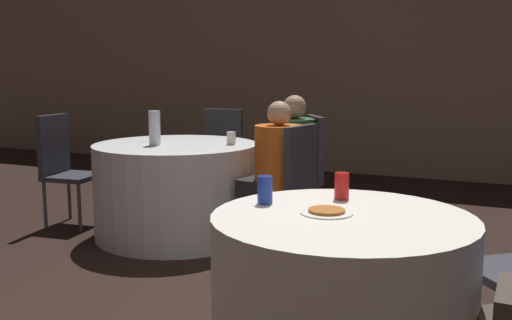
{
  "coord_description": "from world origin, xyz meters",
  "views": [
    {
      "loc": [
        0.79,
        -2.25,
        1.32
      ],
      "look_at": [
        -0.45,
        0.51,
        0.85
      ],
      "focal_mm": 40.0,
      "sensor_mm": 36.0,
      "label": 1
    }
  ],
  "objects_px": {
    "person_green_jacket": "(287,161)",
    "soda_can_blue": "(265,190)",
    "chair_far_northeast": "(306,163)",
    "pizza_plate_near": "(327,212)",
    "chair_far_west": "(62,161)",
    "table_far": "(177,190)",
    "chair_far_north": "(221,150)",
    "table_near": "(341,305)",
    "soda_can_red": "(342,186)",
    "person_orange_shirt": "(271,177)",
    "chair_far_east": "(291,181)",
    "bottle_far": "(155,128)"
  },
  "relations": [
    {
      "from": "chair_far_north",
      "to": "person_orange_shirt",
      "type": "xyz_separation_m",
      "value": [
        1.05,
        -1.23,
        0.01
      ]
    },
    {
      "from": "table_near",
      "to": "soda_can_red",
      "type": "bearing_deg",
      "value": 106.74
    },
    {
      "from": "table_far",
      "to": "soda_can_red",
      "type": "xyz_separation_m",
      "value": [
        1.77,
        -1.43,
        0.44
      ]
    },
    {
      "from": "table_near",
      "to": "chair_far_northeast",
      "type": "xyz_separation_m",
      "value": [
        -0.96,
        2.32,
        0.19
      ]
    },
    {
      "from": "bottle_far",
      "to": "table_near",
      "type": "bearing_deg",
      "value": -38.76
    },
    {
      "from": "pizza_plate_near",
      "to": "soda_can_red",
      "type": "bearing_deg",
      "value": 93.16
    },
    {
      "from": "chair_far_east",
      "to": "soda_can_blue",
      "type": "height_order",
      "value": "chair_far_east"
    },
    {
      "from": "table_far",
      "to": "chair_far_north",
      "type": "distance_m",
      "value": 1.09
    },
    {
      "from": "chair_far_northeast",
      "to": "person_orange_shirt",
      "type": "bearing_deg",
      "value": 146.06
    },
    {
      "from": "table_near",
      "to": "person_green_jacket",
      "type": "xyz_separation_m",
      "value": [
        -1.1,
        2.22,
        0.21
      ]
    },
    {
      "from": "table_near",
      "to": "pizza_plate_near",
      "type": "height_order",
      "value": "pizza_plate_near"
    },
    {
      "from": "person_green_jacket",
      "to": "bottle_far",
      "type": "relative_size",
      "value": 4.19
    },
    {
      "from": "pizza_plate_near",
      "to": "chair_far_northeast",
      "type": "bearing_deg",
      "value": 111.14
    },
    {
      "from": "pizza_plate_near",
      "to": "soda_can_blue",
      "type": "bearing_deg",
      "value": 169.25
    },
    {
      "from": "pizza_plate_near",
      "to": "chair_far_west",
      "type": "bearing_deg",
      "value": 151.13
    },
    {
      "from": "chair_far_northeast",
      "to": "pizza_plate_near",
      "type": "xyz_separation_m",
      "value": [
        0.89,
        -2.31,
        0.2
      ]
    },
    {
      "from": "person_orange_shirt",
      "to": "bottle_far",
      "type": "height_order",
      "value": "person_orange_shirt"
    },
    {
      "from": "chair_far_north",
      "to": "pizza_plate_near",
      "type": "bearing_deg",
      "value": 116.92
    },
    {
      "from": "chair_far_east",
      "to": "person_green_jacket",
      "type": "bearing_deg",
      "value": 33.65
    },
    {
      "from": "soda_can_red",
      "to": "table_near",
      "type": "bearing_deg",
      "value": -73.26
    },
    {
      "from": "chair_far_northeast",
      "to": "pizza_plate_near",
      "type": "height_order",
      "value": "chair_far_northeast"
    },
    {
      "from": "table_far",
      "to": "chair_far_north",
      "type": "relative_size",
      "value": 1.38
    },
    {
      "from": "table_near",
      "to": "table_far",
      "type": "distance_m",
      "value": 2.52
    },
    {
      "from": "chair_far_northeast",
      "to": "person_orange_shirt",
      "type": "distance_m",
      "value": 0.77
    },
    {
      "from": "chair_far_northeast",
      "to": "chair_far_east",
      "type": "bearing_deg",
      "value": 157.71
    },
    {
      "from": "table_far",
      "to": "chair_far_northeast",
      "type": "xyz_separation_m",
      "value": [
        0.89,
        0.61,
        0.19
      ]
    },
    {
      "from": "chair_far_north",
      "to": "bottle_far",
      "type": "distance_m",
      "value": 1.25
    },
    {
      "from": "chair_far_west",
      "to": "chair_far_east",
      "type": "xyz_separation_m",
      "value": [
        2.13,
        -0.07,
        0.0
      ]
    },
    {
      "from": "person_orange_shirt",
      "to": "bottle_far",
      "type": "bearing_deg",
      "value": 99.01
    },
    {
      "from": "person_orange_shirt",
      "to": "soda_can_red",
      "type": "xyz_separation_m",
      "value": [
        0.87,
        -1.26,
        0.24
      ]
    },
    {
      "from": "person_orange_shirt",
      "to": "pizza_plate_near",
      "type": "xyz_separation_m",
      "value": [
        0.89,
        -1.54,
        0.19
      ]
    },
    {
      "from": "soda_can_red",
      "to": "bottle_far",
      "type": "relative_size",
      "value": 0.45
    },
    {
      "from": "chair_far_west",
      "to": "person_green_jacket",
      "type": "height_order",
      "value": "person_green_jacket"
    },
    {
      "from": "chair_far_west",
      "to": "bottle_far",
      "type": "relative_size",
      "value": 3.55
    },
    {
      "from": "chair_far_east",
      "to": "pizza_plate_near",
      "type": "distance_m",
      "value": 1.68
    },
    {
      "from": "chair_far_east",
      "to": "person_green_jacket",
      "type": "relative_size",
      "value": 0.85
    },
    {
      "from": "soda_can_blue",
      "to": "bottle_far",
      "type": "xyz_separation_m",
      "value": [
        -1.59,
        1.5,
        0.07
      ]
    },
    {
      "from": "chair_far_west",
      "to": "chair_far_northeast",
      "type": "bearing_deg",
      "value": 103.76
    },
    {
      "from": "chair_far_northeast",
      "to": "soda_can_blue",
      "type": "xyz_separation_m",
      "value": [
        0.59,
        -2.25,
        0.25
      ]
    },
    {
      "from": "table_far",
      "to": "person_green_jacket",
      "type": "distance_m",
      "value": 0.94
    },
    {
      "from": "table_far",
      "to": "person_orange_shirt",
      "type": "xyz_separation_m",
      "value": [
        0.9,
        -0.16,
        0.2
      ]
    },
    {
      "from": "table_near",
      "to": "bottle_far",
      "type": "distance_m",
      "value": 2.56
    },
    {
      "from": "chair_far_north",
      "to": "soda_can_red",
      "type": "relative_size",
      "value": 7.85
    },
    {
      "from": "chair_far_north",
      "to": "pizza_plate_near",
      "type": "distance_m",
      "value": 3.38
    },
    {
      "from": "table_near",
      "to": "bottle_far",
      "type": "relative_size",
      "value": 3.93
    },
    {
      "from": "chair_far_northeast",
      "to": "chair_far_west",
      "type": "height_order",
      "value": "same"
    },
    {
      "from": "person_green_jacket",
      "to": "soda_can_blue",
      "type": "bearing_deg",
      "value": 164.46
    },
    {
      "from": "person_green_jacket",
      "to": "table_near",
      "type": "bearing_deg",
      "value": 172.02
    },
    {
      "from": "chair_far_north",
      "to": "soda_can_red",
      "type": "height_order",
      "value": "chair_far_north"
    },
    {
      "from": "soda_can_red",
      "to": "table_far",
      "type": "bearing_deg",
      "value": 141.12
    }
  ]
}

